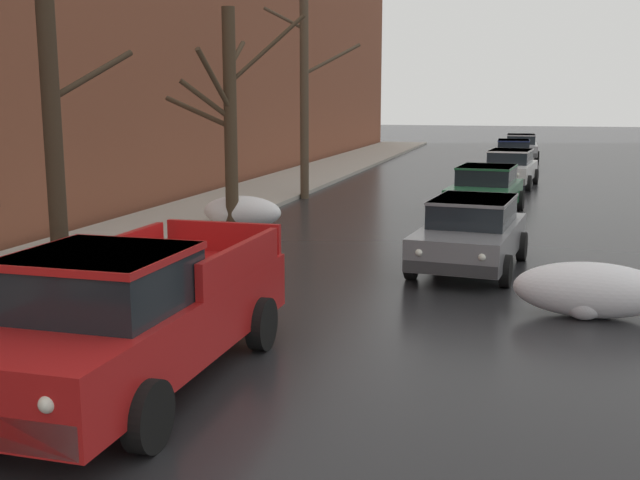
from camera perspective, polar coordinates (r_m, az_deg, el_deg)
name	(u,v)px	position (r m, az deg, el deg)	size (l,w,h in m)	color
left_sidewalk_slab	(168,224)	(20.76, -11.29, 1.15)	(3.37, 80.00, 0.13)	#A8A399
brick_townhouse_facade	(83,3)	(21.70, -17.26, 16.57)	(0.63, 80.00, 11.67)	brown
snow_bank_near_corner_left	(241,213)	(20.24, -5.91, 2.03)	(2.13, 1.05, 0.85)	white
snow_bank_along_left_kerb	(590,291)	(12.61, 19.52, -3.61)	(2.35, 0.94, 0.87)	white
bare_tree_second_along_sidewalk	(51,65)	(13.00, -19.43, 12.21)	(1.91, 3.33, 7.63)	#382B1E
bare_tree_mid_block	(229,113)	(19.76, -6.81, 9.37)	(3.59, 2.72, 5.61)	#423323
bare_tree_far_down_block	(305,89)	(26.08, -1.13, 11.23)	(2.91, 2.61, 7.02)	#4C3D2D
pickup_truck_red_approaching_near_lane	(133,315)	(9.19, -13.79, -5.47)	(2.17, 5.37, 1.76)	red
sedan_grey_parked_kerbside_close	(471,232)	(15.51, 11.21, 0.60)	(2.23, 4.24, 1.42)	slate
sedan_green_parked_kerbside_mid	(485,189)	(23.05, 12.25, 3.76)	(2.26, 4.14, 1.42)	#1E5633
sedan_white_parked_far_down_block	(510,167)	(30.65, 13.97, 5.30)	(2.26, 4.48, 1.42)	silver
sedan_darkblue_queued_behind_truck	(513,154)	(38.23, 14.22, 6.26)	(1.99, 4.41, 1.42)	navy
sedan_silver_at_far_intersection	(521,146)	(44.24, 14.75, 6.77)	(2.02, 4.42, 1.42)	#B7B7BC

